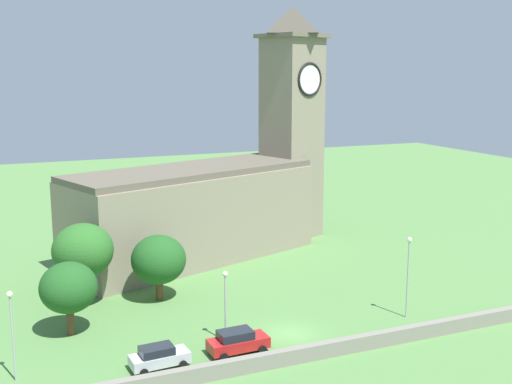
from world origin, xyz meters
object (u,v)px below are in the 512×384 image
car_red (237,341)px  streetlamp_central (408,265)px  tree_riverside_west (83,251)px  tree_riverside_east (68,288)px  tree_churchyard (159,260)px  streetlamp_west_mid (225,294)px  church (220,188)px  streetlamp_west_end (12,321)px  car_silver (159,357)px

car_red → streetlamp_central: bearing=3.1°
tree_riverside_west → tree_riverside_east: 6.75m
tree_riverside_west → tree_churchyard: size_ratio=1.24×
streetlamp_west_mid → streetlamp_central: size_ratio=0.81×
church → streetlamp_west_mid: size_ratio=5.96×
streetlamp_west_mid → tree_churchyard: (-2.51, 11.55, -0.09)m
streetlamp_west_mid → streetlamp_west_end: bearing=-178.4°
streetlamp_west_end → streetlamp_west_mid: size_ratio=1.12×
car_red → streetlamp_central: 17.07m
car_silver → tree_riverside_west: 16.10m
car_silver → car_red: 6.30m
car_red → tree_riverside_east: 14.84m
tree_churchyard → church: bearing=50.5°
church → streetlamp_west_end: bearing=-134.1°
streetlamp_west_mid → tree_churchyard: size_ratio=0.94×
church → tree_riverside_east: bearing=-137.1°
streetlamp_central → tree_riverside_west: tree_riverside_west is taller
church → streetlamp_west_end: church is taller
car_silver → tree_churchyard: bearing=75.3°
streetlamp_west_end → streetlamp_central: bearing=-1.7°
tree_riverside_east → streetlamp_central: bearing=-15.6°
tree_churchyard → tree_riverside_east: bearing=-150.0°
car_red → tree_riverside_west: bearing=122.2°
streetlamp_west_mid → streetlamp_central: (16.70, -1.46, 0.82)m
car_red → tree_churchyard: bearing=100.7°
streetlamp_west_mid → tree_riverside_west: 15.80m
streetlamp_west_end → streetlamp_west_mid: streetlamp_west_end is taller
church → streetlamp_west_end: (-24.71, -25.49, -3.38)m
car_red → streetlamp_west_mid: size_ratio=0.81×
church → streetlamp_central: 27.85m
church → streetlamp_west_mid: bearing=-109.0°
streetlamp_west_end → tree_churchyard: size_ratio=1.05×
church → tree_riverside_east: 27.65m
car_silver → tree_churchyard: 14.82m
tree_riverside_east → tree_riverside_west: bearing=71.5°
car_silver → streetlamp_west_mid: bearing=21.7°
streetlamp_central → tree_churchyard: size_ratio=1.16×
tree_churchyard → streetlamp_west_end: bearing=-138.5°
streetlamp_west_mid → tree_riverside_east: (-11.45, 6.40, -0.00)m
tree_riverside_east → streetlamp_west_mid: bearing=-29.2°
streetlamp_central → tree_riverside_west: size_ratio=0.93×
tree_churchyard → car_red: bearing=-79.3°
car_red → tree_churchyard: 14.48m
tree_riverside_east → car_silver: bearing=-59.3°
car_red → car_silver: bearing=-179.1°
car_red → streetlamp_central: streetlamp_central is taller
church → tree_riverside_east: church is taller
car_silver → tree_riverside_east: (-5.26, 8.86, 3.21)m
car_red → streetlamp_central: (16.58, 0.90, 3.96)m
tree_riverside_west → tree_riverside_east: tree_riverside_west is taller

